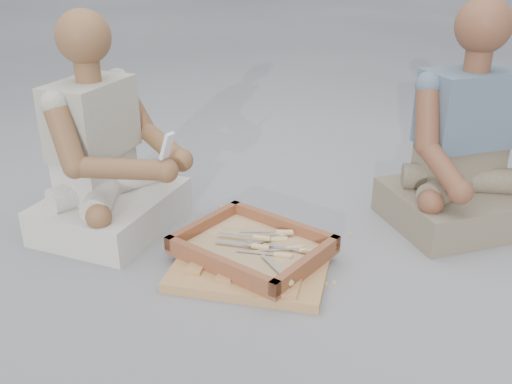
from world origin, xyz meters
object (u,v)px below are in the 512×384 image
at_px(carved_panel, 249,271).
at_px(craftsman, 105,159).
at_px(tool_tray, 253,247).
at_px(companion, 467,154).

distance_m(carved_panel, craftsman, 0.80).
relative_size(carved_panel, craftsman, 0.62).
bearing_deg(carved_panel, craftsman, 169.94).
xyz_separation_m(carved_panel, craftsman, (-0.73, 0.13, 0.30)).
bearing_deg(tool_tray, craftsman, 177.58).
distance_m(tool_tray, companion, 1.03).
relative_size(tool_tray, craftsman, 0.68).
xyz_separation_m(carved_panel, companion, (0.69, 0.80, 0.31)).
bearing_deg(tool_tray, carved_panel, -72.96).
relative_size(craftsman, companion, 0.96).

